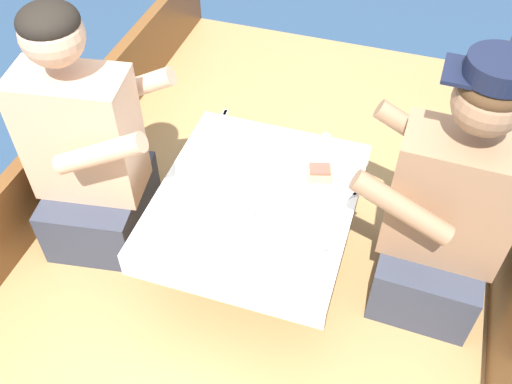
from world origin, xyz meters
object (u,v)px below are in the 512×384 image
object	(u,v)px
person_starboard	(445,214)
coffee_cup_starboard	(167,240)
sandwich	(320,173)
person_port	(88,155)
coffee_cup_center	(313,248)
coffee_cup_port	(246,217)

from	to	relation	value
person_starboard	coffee_cup_starboard	bearing A→B (deg)	26.07
sandwich	coffee_cup_starboard	bearing A→B (deg)	-131.17
person_port	coffee_cup_center	xyz separation A→B (m)	(0.91, -0.16, -0.01)
person_port	coffee_cup_starboard	xyz separation A→B (m)	(0.44, -0.28, -0.01)
person_port	sandwich	bearing A→B (deg)	3.34
person_port	coffee_cup_starboard	world-z (taller)	person_port
sandwich	coffee_cup_center	size ratio (longest dim) A/B	1.12
sandwich	coffee_cup_port	distance (m)	0.34
person_port	coffee_cup_center	bearing A→B (deg)	-19.16
sandwich	person_starboard	bearing A→B (deg)	-9.53
coffee_cup_port	coffee_cup_center	size ratio (longest dim) A/B	0.94
person_starboard	coffee_cup_starboard	distance (m)	0.94
person_starboard	coffee_cup_starboard	world-z (taller)	person_starboard
coffee_cup_center	person_starboard	bearing A→B (deg)	34.53
person_starboard	sandwich	distance (m)	0.46
person_port	coffee_cup_center	distance (m)	0.92
sandwich	coffee_cup_center	bearing A→B (deg)	-80.11
coffee_cup_center	person_port	bearing A→B (deg)	169.77
coffee_cup_port	coffee_cup_center	world-z (taller)	coffee_cup_center
person_starboard	coffee_cup_port	distance (m)	0.67
person_starboard	coffee_cup_center	world-z (taller)	person_starboard
coffee_cup_port	coffee_cup_center	distance (m)	0.25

